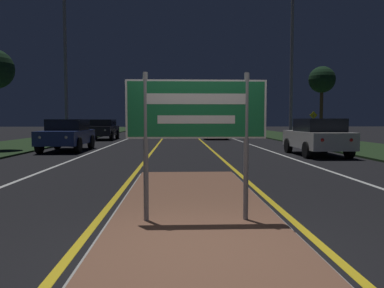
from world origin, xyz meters
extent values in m
plane|color=black|center=(0.00, 0.00, 0.00)|extent=(160.00, 160.00, 0.00)
cube|color=#999993|center=(0.00, 1.16, 0.03)|extent=(2.53, 9.84, 0.05)
cube|color=brown|center=(0.00, 1.16, 0.05)|extent=(2.41, 9.72, 0.10)
cube|color=#1E3319|center=(-9.50, 20.00, 0.04)|extent=(5.00, 100.00, 0.08)
cube|color=#1E3319|center=(9.50, 20.00, 0.04)|extent=(5.00, 100.00, 0.08)
cube|color=gold|center=(-1.46, 25.00, 0.00)|extent=(0.12, 70.00, 0.01)
cube|color=gold|center=(1.46, 25.00, 0.00)|extent=(0.12, 70.00, 0.01)
cube|color=silver|center=(-4.20, 25.00, 0.00)|extent=(0.12, 70.00, 0.01)
cube|color=silver|center=(4.20, 25.00, 0.00)|extent=(0.12, 70.00, 0.01)
cube|color=silver|center=(-7.20, 25.00, 0.00)|extent=(0.10, 70.00, 0.01)
cube|color=silver|center=(7.20, 25.00, 0.00)|extent=(0.10, 70.00, 0.01)
cylinder|color=gray|center=(-0.70, 1.16, 1.13)|extent=(0.07, 0.07, 2.05)
cylinder|color=gray|center=(0.70, 1.16, 1.13)|extent=(0.07, 0.07, 2.05)
cube|color=#19703D|center=(0.00, 1.16, 1.65)|extent=(1.94, 0.04, 0.81)
cube|color=white|center=(0.00, 1.14, 1.65)|extent=(1.94, 0.00, 0.81)
cube|color=#19703D|center=(0.00, 1.14, 1.65)|extent=(1.88, 0.01, 0.76)
cube|color=white|center=(0.00, 1.13, 1.79)|extent=(1.36, 0.01, 0.15)
cube|color=white|center=(0.00, 1.13, 1.51)|extent=(1.07, 0.01, 0.11)
cylinder|color=gray|center=(-6.61, 17.75, 4.95)|extent=(0.18, 0.18, 9.90)
cylinder|color=gray|center=(6.50, 18.08, 5.30)|extent=(0.18, 0.18, 10.60)
cube|color=silver|center=(5.64, 11.60, 0.67)|extent=(1.75, 4.03, 0.69)
cube|color=black|center=(5.64, 11.35, 1.28)|extent=(1.54, 2.10, 0.54)
sphere|color=red|center=(5.10, 9.60, 0.76)|extent=(0.14, 0.14, 0.14)
sphere|color=red|center=(6.18, 9.60, 0.76)|extent=(0.14, 0.14, 0.14)
cylinder|color=black|center=(4.81, 12.85, 0.33)|extent=(0.22, 0.66, 0.66)
cylinder|color=black|center=(6.48, 12.85, 0.33)|extent=(0.22, 0.66, 0.66)
cylinder|color=black|center=(4.81, 10.35, 0.33)|extent=(0.22, 0.66, 0.66)
cylinder|color=black|center=(6.48, 10.35, 0.33)|extent=(0.22, 0.66, 0.66)
cube|color=maroon|center=(2.67, 25.55, 0.69)|extent=(1.74, 4.29, 0.66)
cube|color=black|center=(2.67, 25.30, 1.26)|extent=(1.53, 2.23, 0.48)
sphere|color=red|center=(2.13, 23.43, 0.77)|extent=(0.14, 0.14, 0.14)
sphere|color=red|center=(3.21, 23.43, 0.77)|extent=(0.14, 0.14, 0.14)
cylinder|color=black|center=(1.84, 26.88, 0.36)|extent=(0.22, 0.71, 0.71)
cylinder|color=black|center=(3.50, 26.88, 0.36)|extent=(0.22, 0.71, 0.71)
cylinder|color=black|center=(1.84, 24.22, 0.36)|extent=(0.22, 0.71, 0.71)
cylinder|color=black|center=(3.50, 24.22, 0.36)|extent=(0.22, 0.71, 0.71)
cube|color=black|center=(2.48, 39.52, 0.61)|extent=(1.83, 4.23, 0.57)
cube|color=black|center=(2.48, 39.27, 1.12)|extent=(1.61, 2.20, 0.45)
sphere|color=red|center=(1.91, 37.43, 0.68)|extent=(0.14, 0.14, 0.14)
sphere|color=red|center=(3.05, 37.43, 0.68)|extent=(0.14, 0.14, 0.14)
cylinder|color=black|center=(1.60, 40.83, 0.32)|extent=(0.22, 0.64, 0.64)
cylinder|color=black|center=(3.36, 40.83, 0.32)|extent=(0.22, 0.64, 0.64)
cylinder|color=black|center=(1.60, 38.21, 0.32)|extent=(0.22, 0.64, 0.64)
cylinder|color=black|center=(3.36, 38.21, 0.32)|extent=(0.22, 0.64, 0.64)
cube|color=black|center=(2.78, 53.06, 0.63)|extent=(1.70, 4.78, 0.59)
cube|color=black|center=(2.78, 52.77, 1.15)|extent=(1.50, 2.49, 0.46)
sphere|color=red|center=(2.25, 50.69, 0.70)|extent=(0.14, 0.14, 0.14)
sphere|color=red|center=(3.31, 50.69, 0.70)|extent=(0.14, 0.14, 0.14)
cylinder|color=black|center=(1.97, 54.54, 0.33)|extent=(0.22, 0.67, 0.67)
cylinder|color=black|center=(3.59, 54.54, 0.33)|extent=(0.22, 0.67, 0.67)
cylinder|color=black|center=(1.97, 51.58, 0.33)|extent=(0.22, 0.67, 0.67)
cylinder|color=black|center=(3.59, 51.58, 0.33)|extent=(0.22, 0.67, 0.67)
cube|color=navy|center=(-5.60, 14.26, 0.68)|extent=(1.80, 4.10, 0.64)
cube|color=black|center=(-5.60, 14.51, 1.27)|extent=(1.59, 2.13, 0.53)
sphere|color=white|center=(-6.16, 12.24, 0.76)|extent=(0.14, 0.14, 0.14)
sphere|color=white|center=(-5.04, 12.24, 0.76)|extent=(0.14, 0.14, 0.14)
cylinder|color=black|center=(-6.46, 12.99, 0.36)|extent=(0.22, 0.71, 0.71)
cylinder|color=black|center=(-4.74, 12.99, 0.36)|extent=(0.22, 0.71, 0.71)
cylinder|color=black|center=(-6.46, 15.53, 0.36)|extent=(0.22, 0.71, 0.71)
cylinder|color=black|center=(-4.74, 15.53, 0.36)|extent=(0.22, 0.71, 0.71)
cube|color=black|center=(-5.89, 24.53, 0.70)|extent=(1.80, 4.21, 0.70)
cube|color=black|center=(-5.89, 24.79, 1.29)|extent=(1.59, 2.19, 0.49)
sphere|color=white|center=(-6.45, 22.45, 0.78)|extent=(0.14, 0.14, 0.14)
sphere|color=white|center=(-5.33, 22.45, 0.78)|extent=(0.14, 0.14, 0.14)
cylinder|color=black|center=(-6.75, 23.23, 0.35)|extent=(0.22, 0.70, 0.70)
cylinder|color=black|center=(-5.03, 23.23, 0.35)|extent=(0.22, 0.70, 0.70)
cylinder|color=black|center=(-6.75, 25.84, 0.35)|extent=(0.22, 0.70, 0.70)
cylinder|color=black|center=(-5.03, 25.84, 0.35)|extent=(0.22, 0.70, 0.70)
cube|color=navy|center=(-2.75, 40.42, 0.62)|extent=(1.75, 4.19, 0.56)
cube|color=black|center=(-2.75, 40.67, 1.13)|extent=(1.54, 2.18, 0.46)
sphere|color=white|center=(-3.30, 38.34, 0.69)|extent=(0.14, 0.14, 0.14)
sphere|color=white|center=(-2.21, 38.34, 0.69)|extent=(0.14, 0.14, 0.14)
cylinder|color=black|center=(-3.59, 39.12, 0.34)|extent=(0.22, 0.67, 0.67)
cylinder|color=black|center=(-1.92, 39.12, 0.34)|extent=(0.22, 0.67, 0.67)
cylinder|color=black|center=(-3.59, 41.72, 0.34)|extent=(0.22, 0.67, 0.67)
cylinder|color=black|center=(-1.92, 41.72, 0.34)|extent=(0.22, 0.67, 0.67)
cylinder|color=gray|center=(9.93, 23.65, 1.00)|extent=(0.06, 0.06, 1.83)
cube|color=yellow|center=(9.93, 23.65, 1.85)|extent=(0.60, 0.02, 0.60)
cylinder|color=#4C3823|center=(10.32, 23.15, 2.05)|extent=(0.24, 0.24, 3.93)
sphere|color=black|center=(10.32, 23.15, 4.44)|extent=(1.92, 1.92, 1.92)
camera|label=1|loc=(-0.26, -4.00, 1.50)|focal=35.00mm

